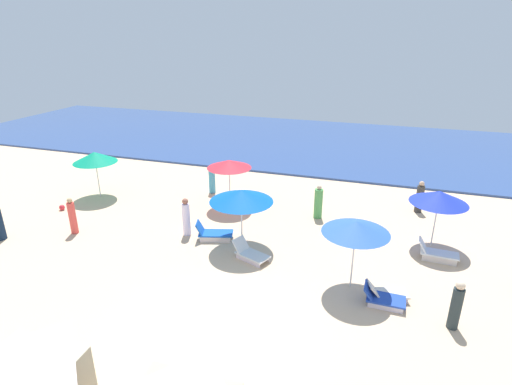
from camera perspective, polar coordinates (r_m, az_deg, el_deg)
The scene contains 19 objects.
ground_plane at distance 12.13m, azimuth -6.22°, elevation -19.80°, with size 60.00×60.00×0.00m, color beige.
ocean at distance 31.57m, azimuth 10.32°, elevation 6.71°, with size 60.00×15.83×0.12m, color #304B87.
umbrella_0 at distance 22.11m, azimuth -21.62°, elevation 4.61°, with size 2.18×2.18×2.37m.
umbrella_1 at distance 13.35m, azimuth 13.81°, elevation -4.73°, with size 2.18×2.18×2.42m.
lounge_chair_1_0 at distance 13.76m, azimuth 17.29°, elevation -13.91°, with size 1.29×0.70×0.62m.
lounge_chair_1_1 at distance 14.03m, azimuth 17.70°, elevation -13.23°, with size 1.41×0.97×0.60m.
umbrella_2 at distance 17.07m, azimuth 24.26°, elevation -0.60°, with size 2.17×2.17×2.35m.
lounge_chair_2_0 at distance 16.83m, azimuth 23.93°, elevation -7.74°, with size 1.48×0.68×0.76m.
umbrella_3 at distance 15.61m, azimuth -2.07°, elevation -0.44°, with size 2.48×2.48×2.38m.
lounge_chair_3_0 at distance 15.48m, azimuth -0.85°, elevation -8.48°, with size 1.55×1.11×0.70m.
lounge_chair_3_1 at distance 16.92m, azimuth -6.02°, elevation -5.66°, with size 1.61×1.05×0.77m.
umbrella_4 at distance 19.34m, azimuth -3.78°, elevation 4.01°, with size 2.12×2.12×2.36m.
beachgoer_1 at distance 18.76m, azimuth 8.71°, elevation -1.44°, with size 0.50×0.50×1.59m.
beachgoer_2 at distance 21.59m, azimuth -6.17°, elevation 1.77°, with size 0.47×0.47×1.53m.
beachgoer_3 at distance 20.64m, azimuth 21.91°, elevation -0.68°, with size 0.48×0.48×1.54m.
beachgoer_5 at distance 17.22m, azimuth -9.74°, elevation -3.49°, with size 0.39×0.39×1.65m.
beachgoer_6 at distance 18.79m, azimuth -24.29°, elevation -3.09°, with size 0.42×0.42×1.60m.
beachgoer_7 at distance 13.28m, azimuth 26.19°, elevation -14.04°, with size 0.40×0.40×1.56m.
beach_ball_0 at distance 21.67m, azimuth -25.50°, elevation -1.90°, with size 0.26×0.26×0.26m, color red.
Camera 1 is at (3.98, -8.20, 8.01)m, focal length 28.61 mm.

